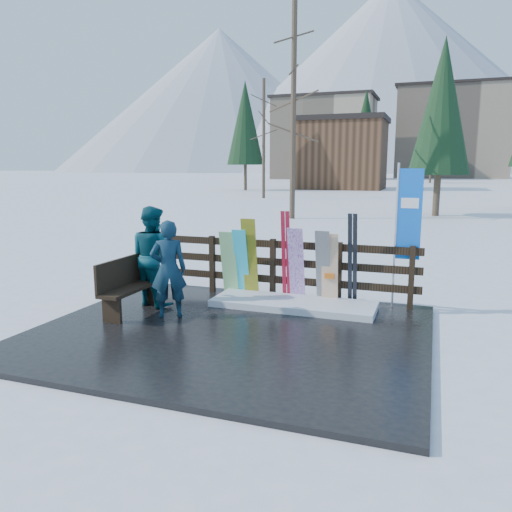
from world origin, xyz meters
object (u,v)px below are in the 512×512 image
at_px(snowboard_5, 330,269).
at_px(rental_flag, 406,220).
at_px(bench, 128,284).
at_px(snowboard_3, 296,265).
at_px(snowboard_2, 250,258).
at_px(person_back, 153,256).
at_px(snowboard_0, 242,263).
at_px(snowboard_1, 229,264).
at_px(snowboard_4, 323,267).
at_px(person_front, 168,269).

bearing_deg(snowboard_5, rental_flag, 11.87).
bearing_deg(bench, snowboard_3, 33.03).
xyz_separation_m(snowboard_2, rental_flag, (2.85, 0.27, 0.82)).
height_order(snowboard_5, person_back, person_back).
relative_size(bench, rental_flag, 0.58).
distance_m(snowboard_0, snowboard_3, 1.11).
bearing_deg(snowboard_2, bench, -134.50).
xyz_separation_m(snowboard_1, rental_flag, (3.29, 0.27, 0.96)).
relative_size(snowboard_4, person_front, 0.86).
relative_size(snowboard_4, rental_flag, 0.55).
xyz_separation_m(snowboard_4, rental_flag, (1.41, 0.27, 0.91)).
distance_m(snowboard_2, person_front, 1.86).
height_order(snowboard_2, snowboard_3, snowboard_2).
bearing_deg(snowboard_3, rental_flag, 8.00).
xyz_separation_m(snowboard_4, snowboard_5, (0.13, 0.00, -0.03)).
relative_size(bench, snowboard_0, 1.09).
bearing_deg(snowboard_0, snowboard_3, 0.00).
bearing_deg(person_front, snowboard_5, -176.29).
relative_size(snowboard_0, rental_flag, 0.53).
bearing_deg(person_back, bench, 97.90).
bearing_deg(person_front, snowboard_3, -167.81).
relative_size(bench, snowboard_4, 1.05).
bearing_deg(snowboard_3, snowboard_2, -180.00).
bearing_deg(snowboard_5, bench, -152.47).
height_order(snowboard_5, rental_flag, rental_flag).
height_order(snowboard_1, snowboard_5, snowboard_5).
relative_size(snowboard_3, rental_flag, 0.56).
relative_size(snowboard_0, snowboard_4, 0.97).
height_order(snowboard_3, person_front, person_front).
height_order(bench, snowboard_3, snowboard_3).
height_order(snowboard_1, snowboard_2, snowboard_2).
xyz_separation_m(person_front, person_back, (-0.66, 0.60, 0.09)).
height_order(rental_flag, person_back, rental_flag).
bearing_deg(snowboard_3, snowboard_4, 0.00).
xyz_separation_m(snowboard_3, snowboard_4, (0.51, 0.00, -0.01)).
xyz_separation_m(snowboard_1, person_back, (-1.08, -1.05, 0.27)).
relative_size(rental_flag, person_back, 1.42).
bearing_deg(snowboard_2, rental_flag, 5.41).
height_order(bench, person_back, person_back).
distance_m(snowboard_0, snowboard_2, 0.20).
height_order(snowboard_1, snowboard_3, snowboard_3).
distance_m(snowboard_0, snowboard_4, 1.61).
relative_size(snowboard_3, person_back, 0.80).
bearing_deg(snowboard_0, bench, -131.29).
height_order(bench, snowboard_0, snowboard_0).
bearing_deg(snowboard_2, snowboard_3, 0.00).
bearing_deg(snowboard_1, snowboard_2, -0.00).
bearing_deg(snowboard_2, snowboard_1, 180.00).
distance_m(snowboard_1, person_back, 1.53).
xyz_separation_m(snowboard_2, snowboard_3, (0.93, 0.00, -0.07)).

